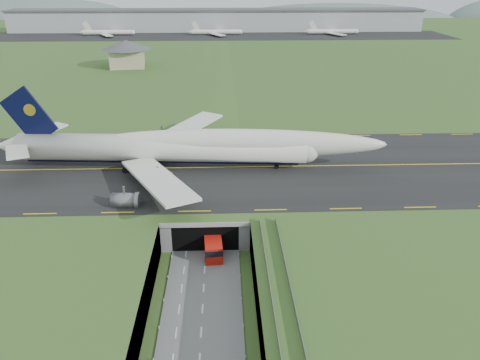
{
  "coord_description": "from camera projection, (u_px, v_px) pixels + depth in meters",
  "views": [
    {
      "loc": [
        3.57,
        -64.19,
        46.28
      ],
      "look_at": [
        6.65,
        20.0,
        8.73
      ],
      "focal_mm": 35.0,
      "sensor_mm": 36.0,
      "label": 1
    }
  ],
  "objects": [
    {
      "name": "shuttle_tram",
      "position": [
        213.0,
        245.0,
        83.25
      ],
      "size": [
        3.61,
        8.37,
        3.32
      ],
      "rotation": [
        0.0,
        0.0,
        0.07
      ],
      "color": "red",
      "rests_on": "ground"
    },
    {
      "name": "jumbo_jet",
      "position": [
        189.0,
        147.0,
        102.71
      ],
      "size": [
        86.99,
        57.13,
        18.94
      ],
      "rotation": [
        0.0,
        0.0,
        -0.07
      ],
      "color": "silver",
      "rests_on": "ground"
    },
    {
      "name": "tunnel_portal",
      "position": [
        207.0,
        213.0,
        91.2
      ],
      "size": [
        17.0,
        22.3,
        6.0
      ],
      "color": "gray",
      "rests_on": "ground"
    },
    {
      "name": "airfield_deck",
      "position": [
        204.0,
        263.0,
        76.09
      ],
      "size": [
        800.0,
        800.0,
        6.0
      ],
      "primitive_type": "cube",
      "color": "gray",
      "rests_on": "ground"
    },
    {
      "name": "trench_road",
      "position": [
        203.0,
        307.0,
        70.42
      ],
      "size": [
        12.0,
        75.0,
        0.2
      ],
      "primitive_type": "cube",
      "color": "slate",
      "rests_on": "ground"
    },
    {
      "name": "guideway",
      "position": [
        286.0,
        332.0,
        58.06
      ],
      "size": [
        3.0,
        53.0,
        7.05
      ],
      "color": "#A8A8A3",
      "rests_on": "ground"
    },
    {
      "name": "cargo_terminal",
      "position": [
        217.0,
        20.0,
        344.92
      ],
      "size": [
        320.0,
        67.0,
        15.6
      ],
      "color": "#B2B2B2",
      "rests_on": "ground"
    },
    {
      "name": "service_building",
      "position": [
        127.0,
        51.0,
        213.52
      ],
      "size": [
        24.96,
        24.96,
        12.11
      ],
      "rotation": [
        0.0,
        0.0,
        0.13
      ],
      "color": "tan",
      "rests_on": "ground"
    },
    {
      "name": "taxiway",
      "position": [
        208.0,
        168.0,
        104.95
      ],
      "size": [
        800.0,
        44.0,
        0.18
      ],
      "primitive_type": "cube",
      "color": "black",
      "rests_on": "airfield_deck"
    },
    {
      "name": "ground",
      "position": [
        204.0,
        278.0,
        77.31
      ],
      "size": [
        900.0,
        900.0,
        0.0
      ],
      "primitive_type": "plane",
      "color": "#2F5722",
      "rests_on": "ground"
    },
    {
      "name": "distant_hills",
      "position": [
        282.0,
        26.0,
        473.58
      ],
      "size": [
        700.0,
        91.0,
        60.0
      ],
      "color": "slate",
      "rests_on": "ground"
    }
  ]
}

